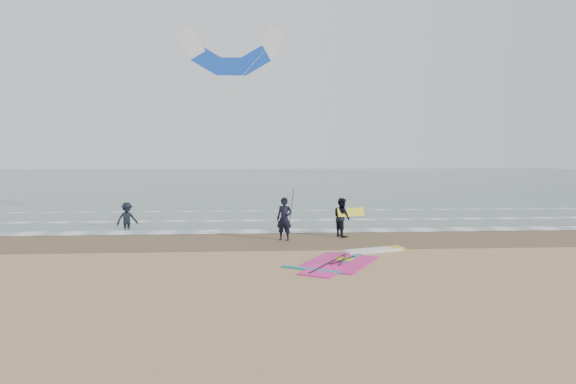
{
  "coord_description": "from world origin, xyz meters",
  "views": [
    {
      "loc": [
        -1.97,
        -16.37,
        3.99
      ],
      "look_at": [
        -0.56,
        5.0,
        2.2
      ],
      "focal_mm": 32.0,
      "sensor_mm": 36.0,
      "label": 1
    }
  ],
  "objects": [
    {
      "name": "held_pole",
      "position": [
        -0.36,
        5.83,
        1.39
      ],
      "size": [
        0.17,
        0.86,
        1.82
      ],
      "color": "black",
      "rests_on": "ground"
    },
    {
      "name": "person_walking",
      "position": [
        2.01,
        6.64,
        0.89
      ],
      "size": [
        0.95,
        1.06,
        1.79
      ],
      "primitive_type": "imported",
      "rotation": [
        0.0,
        0.0,
        1.95
      ],
      "color": "black",
      "rests_on": "ground"
    },
    {
      "name": "carried_kiteboard",
      "position": [
        2.41,
        6.54,
        1.13
      ],
      "size": [
        1.3,
        0.51,
        0.39
      ],
      "color": "yellow",
      "rests_on": "ground"
    },
    {
      "name": "windsurf_rig",
      "position": [
        1.46,
        1.69,
        0.03
      ],
      "size": [
        5.03,
        4.76,
        0.12
      ],
      "color": "white",
      "rests_on": "ground"
    },
    {
      "name": "person_standing",
      "position": [
        -0.66,
        5.83,
        0.95
      ],
      "size": [
        0.81,
        0.67,
        1.9
      ],
      "primitive_type": "imported",
      "rotation": [
        0.0,
        0.0,
        -0.36
      ],
      "color": "black",
      "rests_on": "ground"
    },
    {
      "name": "surf_kite",
      "position": [
        -3.22,
        12.04,
        9.08
      ],
      "size": [
        8.15,
        2.46,
        9.54
      ],
      "color": "white",
      "rests_on": "ground"
    },
    {
      "name": "ground",
      "position": [
        0.0,
        0.0,
        0.0
      ],
      "size": [
        120.0,
        120.0,
        0.0
      ],
      "primitive_type": "plane",
      "color": "tan",
      "rests_on": "ground"
    },
    {
      "name": "foam_waterline",
      "position": [
        0.0,
        10.44,
        0.03
      ],
      "size": [
        120.0,
        9.15,
        0.02
      ],
      "color": "white",
      "rests_on": "ground"
    },
    {
      "name": "sea_water",
      "position": [
        0.0,
        48.0,
        0.01
      ],
      "size": [
        120.0,
        80.0,
        0.02
      ],
      "primitive_type": "cube",
      "color": "#47605E",
      "rests_on": "ground"
    },
    {
      "name": "wet_sand_band",
      "position": [
        0.0,
        6.0,
        0.0
      ],
      "size": [
        120.0,
        5.0,
        0.01
      ],
      "primitive_type": "cube",
      "color": "brown",
      "rests_on": "ground"
    },
    {
      "name": "person_wading",
      "position": [
        -8.36,
        9.66,
        0.84
      ],
      "size": [
        1.25,
        1.12,
        1.68
      ],
      "primitive_type": "imported",
      "rotation": [
        0.0,
        0.0,
        0.59
      ],
      "color": "black",
      "rests_on": "ground"
    }
  ]
}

